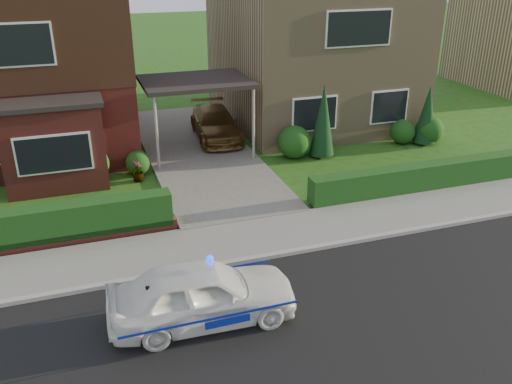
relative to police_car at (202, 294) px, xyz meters
name	(u,v)px	position (x,y,z in m)	size (l,w,h in m)	color
ground	(326,333)	(2.21, -1.20, -0.65)	(120.00, 120.00, 0.00)	#254913
road	(326,333)	(2.21, -1.20, -0.65)	(60.00, 6.00, 0.02)	black
kerb	(273,256)	(2.21, 1.85, -0.59)	(60.00, 0.16, 0.12)	#9E9993
sidewalk	(259,237)	(2.21, 2.90, -0.60)	(60.00, 2.00, 0.10)	slate
driveway	(199,152)	(2.21, 9.80, -0.59)	(3.80, 12.00, 0.12)	#666059
house_left	(19,45)	(-3.58, 12.70, 3.16)	(7.50, 9.53, 7.25)	maroon
house_right	(312,34)	(8.01, 12.79, 3.01)	(7.50, 8.06, 7.25)	#9C825F
carport_link	(196,83)	(2.21, 9.75, 2.01)	(3.80, 3.00, 2.77)	black
dwarf_wall	(25,246)	(-3.59, 4.10, -0.47)	(7.70, 0.25, 0.36)	maroon
hedge_left	(27,250)	(-3.59, 4.25, -0.65)	(7.50, 0.55, 0.90)	#113512
hedge_right	(419,191)	(8.01, 4.15, -0.65)	(7.50, 0.55, 0.80)	#113512
shrub_left_mid	(88,165)	(-1.79, 8.10, 0.01)	(1.32, 1.32, 1.32)	#113512
shrub_left_near	(138,163)	(-0.19, 8.40, -0.23)	(0.84, 0.84, 0.84)	#113512
shrub_right_near	(294,142)	(5.41, 8.20, -0.05)	(1.20, 1.20, 1.20)	#113512
shrub_right_mid	(403,132)	(10.01, 8.30, -0.17)	(0.96, 0.96, 0.96)	#113512
shrub_right_far	(429,130)	(11.01, 8.00, -0.11)	(1.08, 1.08, 1.08)	#113512
conifer_a	(323,122)	(6.41, 8.00, 0.65)	(0.90, 0.90, 2.60)	black
conifer_b	(427,117)	(10.81, 8.00, 0.45)	(0.90, 0.90, 2.20)	black
police_car	(202,294)	(0.00, 0.00, 0.00)	(3.50, 3.86, 1.46)	white
driveway_car	(216,123)	(3.21, 11.02, 0.05)	(1.62, 3.99, 1.16)	brown
potted_plant_c	(138,171)	(-0.29, 7.80, -0.30)	(0.39, 0.39, 0.70)	gray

